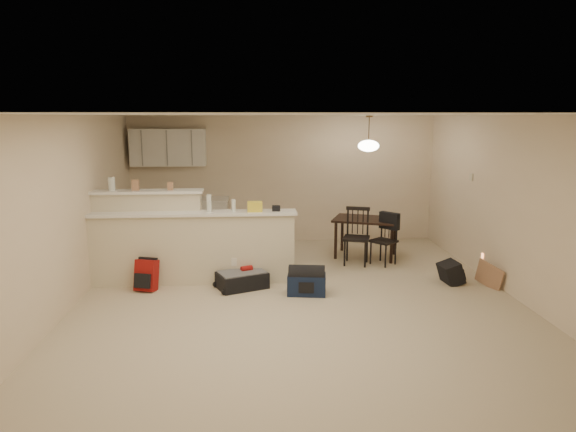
{
  "coord_description": "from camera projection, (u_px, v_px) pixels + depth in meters",
  "views": [
    {
      "loc": [
        -0.61,
        -6.63,
        2.48
      ],
      "look_at": [
        -0.1,
        0.7,
        1.05
      ],
      "focal_mm": 32.0,
      "sensor_mm": 36.0,
      "label": 1
    }
  ],
  "objects": [
    {
      "name": "dining_chair_near",
      "position": [
        356.0,
        237.0,
        8.67
      ],
      "size": [
        0.52,
        0.51,
        0.97
      ],
      "primitive_type": null,
      "rotation": [
        0.0,
        0.0,
        -0.31
      ],
      "color": "black",
      "rests_on": "ground"
    },
    {
      "name": "dining_table",
      "position": [
        366.0,
        223.0,
        9.11
      ],
      "size": [
        1.31,
        1.1,
        0.7
      ],
      "rotation": [
        0.0,
        0.0,
        -0.37
      ],
      "color": "black",
      "rests_on": "ground"
    },
    {
      "name": "breakfast_bar",
      "position": [
        177.0,
        243.0,
        7.73
      ],
      "size": [
        3.08,
        0.58,
        1.39
      ],
      "color": "beige",
      "rests_on": "ground"
    },
    {
      "name": "kitchen_counter",
      "position": [
        181.0,
        223.0,
        9.9
      ],
      "size": [
        1.8,
        0.6,
        0.9
      ],
      "primitive_type": "cube",
      "color": "white",
      "rests_on": "ground"
    },
    {
      "name": "small_box",
      "position": [
        170.0,
        186.0,
        7.7
      ],
      "size": [
        0.08,
        0.06,
        0.12
      ],
      "primitive_type": "cube",
      "color": "#AC7A58",
      "rests_on": "breakfast_bar"
    },
    {
      "name": "cereal_box",
      "position": [
        135.0,
        185.0,
        7.66
      ],
      "size": [
        0.1,
        0.07,
        0.16
      ],
      "primitive_type": "cube",
      "color": "#AC7A58",
      "rests_on": "breakfast_bar"
    },
    {
      "name": "dining_chair_far",
      "position": [
        384.0,
        240.0,
        8.67
      ],
      "size": [
        0.52,
        0.52,
        0.86
      ],
      "primitive_type": null,
      "rotation": [
        0.0,
        0.0,
        -0.87
      ],
      "color": "black",
      "rests_on": "ground"
    },
    {
      "name": "red_backpack",
      "position": [
        146.0,
        275.0,
        7.41
      ],
      "size": [
        0.34,
        0.27,
        0.45
      ],
      "primitive_type": "cube",
      "rotation": [
        0.0,
        0.0,
        -0.3
      ],
      "color": "maroon",
      "rests_on": "ground"
    },
    {
      "name": "room",
      "position": [
        299.0,
        211.0,
        6.76
      ],
      "size": [
        7.0,
        7.02,
        2.5
      ],
      "color": "beige",
      "rests_on": "ground"
    },
    {
      "name": "thermostat",
      "position": [
        471.0,
        177.0,
        8.44
      ],
      "size": [
        0.02,
        0.12,
        0.12
      ],
      "primitive_type": "cube",
      "color": "beige",
      "rests_on": "room"
    },
    {
      "name": "bag_lump",
      "position": [
        255.0,
        207.0,
        7.62
      ],
      "size": [
        0.22,
        0.18,
        0.14
      ],
      "primitive_type": "cube",
      "color": "#AC7A58",
      "rests_on": "breakfast_bar"
    },
    {
      "name": "bottle_b",
      "position": [
        234.0,
        206.0,
        7.6
      ],
      "size": [
        0.06,
        0.06,
        0.18
      ],
      "primitive_type": "cylinder",
      "color": "silver",
      "rests_on": "breakfast_bar"
    },
    {
      "name": "black_daypack",
      "position": [
        451.0,
        273.0,
        7.73
      ],
      "size": [
        0.28,
        0.38,
        0.32
      ],
      "primitive_type": "cube",
      "rotation": [
        0.0,
        0.0,
        1.65
      ],
      "color": "black",
      "rests_on": "ground"
    },
    {
      "name": "pouch",
      "position": [
        276.0,
        208.0,
        7.65
      ],
      "size": [
        0.12,
        0.1,
        0.08
      ],
      "primitive_type": "cube",
      "color": "#AC7A58",
      "rests_on": "breakfast_bar"
    },
    {
      "name": "pendant_lamp",
      "position": [
        369.0,
        145.0,
        8.85
      ],
      "size": [
        0.36,
        0.36,
        0.62
      ],
      "color": "brown",
      "rests_on": "room"
    },
    {
      "name": "suitcase",
      "position": [
        242.0,
        280.0,
        7.52
      ],
      "size": [
        0.81,
        0.68,
        0.23
      ],
      "primitive_type": "cube",
      "rotation": [
        0.0,
        0.0,
        0.4
      ],
      "color": "black",
      "rests_on": "ground"
    },
    {
      "name": "upper_cabinets",
      "position": [
        168.0,
        147.0,
        9.74
      ],
      "size": [
        1.4,
        0.34,
        0.7
      ],
      "primitive_type": "cube",
      "color": "white",
      "rests_on": "room"
    },
    {
      "name": "cardboard_sheet",
      "position": [
        489.0,
        276.0,
        7.54
      ],
      "size": [
        0.2,
        0.43,
        0.35
      ],
      "primitive_type": "cube",
      "rotation": [
        0.0,
        0.0,
        1.98
      ],
      "color": "#AC7A58",
      "rests_on": "ground"
    },
    {
      "name": "bottle_a",
      "position": [
        209.0,
        203.0,
        7.57
      ],
      "size": [
        0.07,
        0.07,
        0.26
      ],
      "primitive_type": "cylinder",
      "color": "silver",
      "rests_on": "breakfast_bar"
    },
    {
      "name": "jar",
      "position": [
        112.0,
        184.0,
        7.63
      ],
      "size": [
        0.1,
        0.1,
        0.2
      ],
      "primitive_type": "cylinder",
      "color": "silver",
      "rests_on": "breakfast_bar"
    },
    {
      "name": "navy_duffel",
      "position": [
        307.0,
        284.0,
        7.24
      ],
      "size": [
        0.57,
        0.36,
        0.29
      ],
      "primitive_type": "cube",
      "rotation": [
        0.0,
        0.0,
        -0.14
      ],
      "color": "#13203D",
      "rests_on": "ground"
    }
  ]
}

